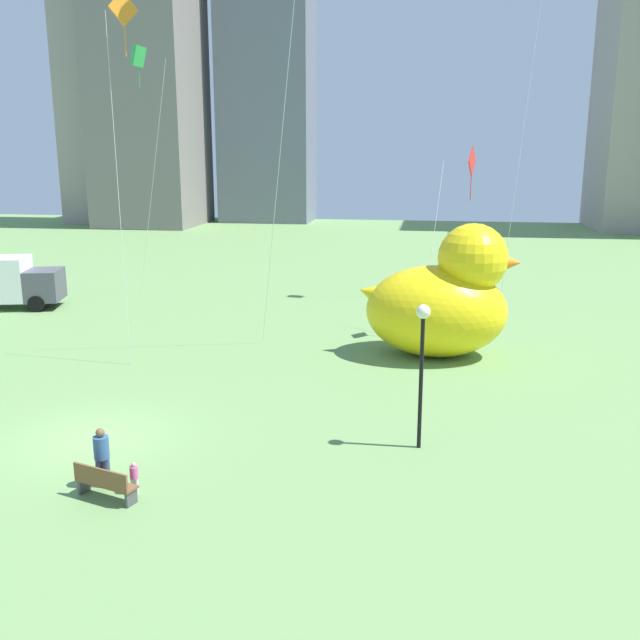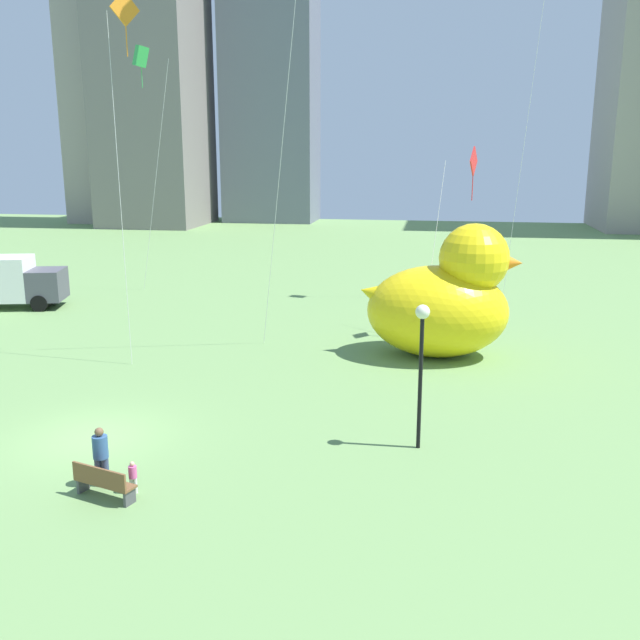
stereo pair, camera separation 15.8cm
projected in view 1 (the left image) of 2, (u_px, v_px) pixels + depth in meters
ground_plane at (93, 439)px, 21.60m from camera, size 140.00×140.00×0.00m
park_bench at (104, 482)px, 17.72m from camera, size 1.76×0.94×0.90m
person_adult at (102, 455)px, 18.33m from camera, size 0.40×0.40×1.62m
person_child at (134, 476)px, 18.04m from camera, size 0.21×0.21×0.87m
giant_inflatable_duck at (442, 300)px, 29.78m from camera, size 6.81×4.37×5.65m
lamppost at (422, 344)px, 20.23m from camera, size 0.41×0.41×4.32m
city_skyline at (366, 56)px, 77.27m from camera, size 74.26×16.45×40.67m
kite_orange at (123, 28)px, 26.71m from camera, size 1.24×1.39×14.34m
kite_red at (469, 168)px, 31.13m from camera, size 2.19×3.20×8.71m
kite_green at (138, 58)px, 39.90m from camera, size 2.37×1.64×14.30m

